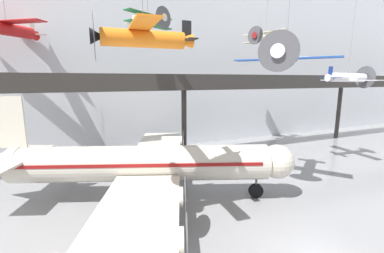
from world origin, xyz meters
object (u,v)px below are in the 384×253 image
(suspended_plane_orange_highwing, at_px, (143,38))
(suspended_plane_white_twin, at_px, (348,78))
(suspended_plane_green_biplane, at_px, (148,22))
(airliner_silver_main, at_px, (140,164))
(suspended_plane_cream_biplane, at_px, (266,38))
(suspended_plane_red_highwing, at_px, (7,29))
(suspended_plane_blue_trainer, at_px, (286,55))

(suspended_plane_orange_highwing, relative_size, suspended_plane_white_twin, 0.85)
(suspended_plane_green_biplane, bearing_deg, airliner_silver_main, -50.26)
(suspended_plane_orange_highwing, height_order, suspended_plane_cream_biplane, suspended_plane_cream_biplane)
(suspended_plane_green_biplane, bearing_deg, suspended_plane_red_highwing, -139.08)
(suspended_plane_red_highwing, relative_size, suspended_plane_orange_highwing, 0.78)
(suspended_plane_orange_highwing, distance_m, suspended_plane_white_twin, 27.32)
(suspended_plane_red_highwing, bearing_deg, airliner_silver_main, 75.13)
(suspended_plane_orange_highwing, relative_size, suspended_plane_green_biplane, 1.56)
(suspended_plane_orange_highwing, xyz_separation_m, suspended_plane_cream_biplane, (21.86, 16.59, 3.61))
(suspended_plane_cream_biplane, bearing_deg, airliner_silver_main, 8.76)
(suspended_plane_red_highwing, bearing_deg, suspended_plane_white_twin, 105.60)
(airliner_silver_main, height_order, suspended_plane_red_highwing, suspended_plane_red_highwing)
(suspended_plane_white_twin, bearing_deg, suspended_plane_cream_biplane, 118.27)
(suspended_plane_red_highwing, xyz_separation_m, suspended_plane_orange_highwing, (10.64, -19.06, -2.99))
(suspended_plane_red_highwing, xyz_separation_m, suspended_plane_cream_biplane, (32.50, -2.46, 0.62))
(suspended_plane_red_highwing, xyz_separation_m, suspended_plane_green_biplane, (14.35, -5.05, 0.92))
(suspended_plane_orange_highwing, bearing_deg, suspended_plane_white_twin, -163.48)
(airliner_silver_main, bearing_deg, suspended_plane_cream_biplane, 47.17)
(suspended_plane_blue_trainer, bearing_deg, suspended_plane_cream_biplane, -158.65)
(suspended_plane_white_twin, bearing_deg, suspended_plane_green_biplane, 165.47)
(suspended_plane_white_twin, bearing_deg, airliner_silver_main, -174.93)
(suspended_plane_red_highwing, height_order, suspended_plane_white_twin, suspended_plane_red_highwing)
(airliner_silver_main, relative_size, suspended_plane_cream_biplane, 4.05)
(suspended_plane_white_twin, relative_size, suspended_plane_blue_trainer, 1.14)
(suspended_plane_green_biplane, distance_m, suspended_plane_cream_biplane, 18.34)
(suspended_plane_orange_highwing, xyz_separation_m, suspended_plane_white_twin, (26.47, 6.37, -2.20))
(suspended_plane_orange_highwing, bearing_deg, suspended_plane_green_biplane, -101.87)
(suspended_plane_blue_trainer, bearing_deg, suspended_plane_orange_highwing, -24.08)
(suspended_plane_green_biplane, bearing_deg, suspended_plane_orange_highwing, -44.55)
(airliner_silver_main, relative_size, suspended_plane_green_biplane, 4.28)
(suspended_plane_cream_biplane, height_order, suspended_plane_blue_trainer, suspended_plane_cream_biplane)
(airliner_silver_main, height_order, suspended_plane_cream_biplane, suspended_plane_cream_biplane)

